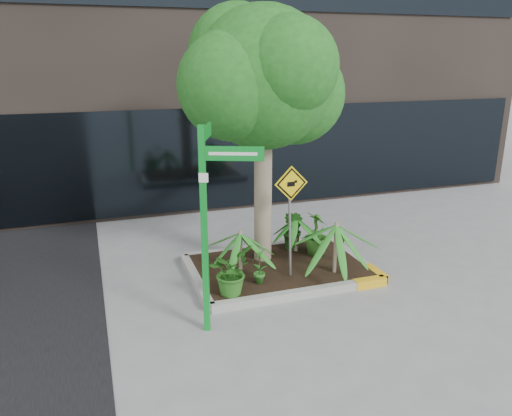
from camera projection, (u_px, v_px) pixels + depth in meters
name	position (u px, v px, depth m)	size (l,w,h in m)	color
ground	(275.00, 280.00, 9.13)	(80.00, 80.00, 0.00)	gray
planter	(281.00, 267.00, 9.42)	(3.35, 2.36, 0.15)	#9E9E99
tree	(263.00, 78.00, 8.76)	(3.24, 2.88, 4.87)	gray
palm_front	(337.00, 225.00, 8.86)	(1.09, 1.09, 1.21)	gray
palm_left	(240.00, 233.00, 8.89)	(0.91, 0.91, 1.01)	gray
palm_back	(297.00, 218.00, 9.89)	(0.85, 0.85, 0.94)	gray
shrub_a	(230.00, 271.00, 8.18)	(0.72, 0.72, 0.80)	#27631C
shrub_b	(317.00, 233.00, 9.82)	(0.48, 0.48, 0.87)	#2C631D
shrub_c	(259.00, 265.00, 8.58)	(0.35, 0.35, 0.66)	#2B6D21
shrub_d	(293.00, 230.00, 10.04)	(0.47, 0.47, 0.85)	#205A1A
street_sign_post	(209.00, 208.00, 6.99)	(0.85, 1.11, 3.06)	#0D992A
cattle_sign	(291.00, 202.00, 8.63)	(0.62, 0.18, 2.00)	slate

